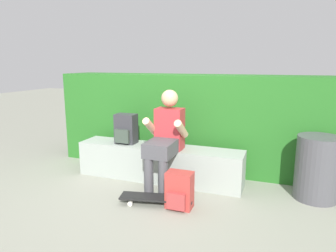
{
  "coord_description": "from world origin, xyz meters",
  "views": [
    {
      "loc": [
        1.47,
        -3.16,
        1.54
      ],
      "look_at": [
        0.08,
        0.57,
        0.71
      ],
      "focal_mm": 32.73,
      "sensor_mm": 36.0,
      "label": 1
    }
  ],
  "objects": [
    {
      "name": "ground_plane",
      "position": [
        0.0,
        0.0,
        0.0
      ],
      "size": [
        24.0,
        24.0,
        0.0
      ],
      "primitive_type": "plane",
      "color": "gray"
    },
    {
      "name": "hedge_row",
      "position": [
        0.48,
        1.16,
        0.68
      ],
      "size": [
        4.53,
        0.69,
        1.37
      ],
      "color": "#256822",
      "rests_on": "ground"
    },
    {
      "name": "trash_bin",
      "position": [
        1.9,
        0.52,
        0.37
      ],
      "size": [
        0.48,
        0.48,
        0.73
      ],
      "color": "#4C4C51",
      "rests_on": "ground"
    },
    {
      "name": "backpack_on_ground",
      "position": [
        0.51,
        -0.25,
        0.19
      ],
      "size": [
        0.28,
        0.23,
        0.4
      ],
      "color": "#B23833",
      "rests_on": "ground"
    },
    {
      "name": "bench_main",
      "position": [
        0.0,
        0.44,
        0.23
      ],
      "size": [
        2.21,
        0.42,
        0.46
      ],
      "color": "#99A39A",
      "rests_on": "ground"
    },
    {
      "name": "skateboard_near_person",
      "position": [
        0.25,
        -0.27,
        0.07
      ],
      "size": [
        0.82,
        0.37,
        0.09
      ],
      "color": "black",
      "rests_on": "ground"
    },
    {
      "name": "backpack_on_bench",
      "position": [
        -0.48,
        0.43,
        0.65
      ],
      "size": [
        0.28,
        0.23,
        0.4
      ],
      "color": "#333338",
      "rests_on": "bench_main"
    },
    {
      "name": "person_skater",
      "position": [
        0.17,
        0.23,
        0.66
      ],
      "size": [
        0.49,
        0.62,
        1.21
      ],
      "color": "#B73338",
      "rests_on": "ground"
    }
  ]
}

